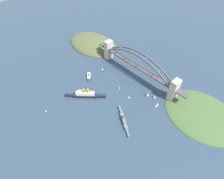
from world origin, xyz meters
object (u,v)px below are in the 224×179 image
Objects in this scene: naval_cruiser at (124,120)px; small_boat_7 at (109,76)px; ocean_liner at (86,95)px; small_boat_4 at (148,94)px; small_boat_1 at (155,97)px; small_boat_6 at (129,97)px; small_boat_0 at (119,88)px; harbor_arch_bridge at (137,67)px; seaplane_taxiing_near_bridge at (139,65)px; small_boat_3 at (102,69)px; small_boat_5 at (157,104)px; harbor_ferry_steamer at (89,76)px; small_boat_2 at (46,112)px.

small_boat_7 is at bearing -29.83° from naval_cruiser.
ocean_liner is 5.33× the size of small_boat_4.
small_boat_1 is 54.68m from small_boat_6.
small_boat_1 is at bearing -154.32° from small_boat_0.
small_boat_7 is (43.19, 50.37, -27.09)m from harbor_arch_bridge.
small_boat_3 is at bearing 58.92° from seaplane_taxiing_near_bridge.
harbor_arch_bridge is 101.66m from small_boat_5.
seaplane_taxiing_near_bridge is (22.24, -33.98, -25.89)m from harbor_arch_bridge.
harbor_arch_bridge is at bearing -28.00° from small_boat_4.
small_boat_1 is at bearing -36.76° from small_boat_5.
small_boat_1 is 120.49m from small_boat_7.
small_boat_6 is at bearing 171.06° from small_boat_0.
harbor_arch_bridge reaches higher than harbor_ferry_steamer.
small_boat_2 is at bearing 38.84° from naval_cruiser.
small_boat_5 reaches higher than small_boat_7.
small_boat_4 is at bearing -82.73° from naval_cruiser.
small_boat_4 is at bearing -132.21° from ocean_liner.
small_boat_7 is (114.72, -65.78, -2.36)m from naval_cruiser.
ocean_liner reaches higher than small_boat_7.
small_boat_1 is at bearing -168.41° from small_boat_7.
small_boat_2 is 163.78m from small_boat_7.
seaplane_taxiing_near_bridge is (-6.10, -164.66, -4.35)m from ocean_liner.
harbor_arch_bridge is at bearing -58.37° from naval_cruiser.
seaplane_taxiing_near_bridge is 1.35× the size of small_boat_6.
small_boat_5 is (-165.82, -47.66, 2.09)m from harbor_ferry_steamer.
ocean_liner reaches higher than naval_cruiser.
naval_cruiser is 5.94× the size of small_boat_5.
seaplane_taxiing_near_bridge is at bearing -58.01° from naval_cruiser.
naval_cruiser is 132.27m from small_boat_7.
ocean_liner is 8.49× the size of small_boat_7.
naval_cruiser is at bearing 124.28° from small_boat_6.
small_boat_3 is 109.96m from small_boat_6.
small_boat_3 reaches higher than small_boat_0.
small_boat_5 is at bearing 168.71° from small_boat_4.
small_boat_5 is at bearing -163.96° from harbor_ferry_steamer.
small_boat_4 reaches higher than small_boat_0.
harbor_ferry_steamer is at bearing -11.63° from naval_cruiser.
small_boat_5 is 1.36× the size of small_boat_7.
harbor_arch_bridge is 39.43× the size of small_boat_6.
naval_cruiser is (-71.54, 116.15, -24.73)m from harbor_arch_bridge.
small_boat_3 is (48.67, 80.74, 1.94)m from seaplane_taxiing_near_bridge.
small_boat_3 is at bearing 8.05° from small_boat_1.
small_boat_5 reaches higher than small_boat_0.
naval_cruiser is 8.06× the size of small_boat_7.
ocean_liner is at bearing 8.28° from naval_cruiser.
small_boat_0 is 0.76× the size of small_boat_1.
ocean_liner is at bearing 37.68° from small_boat_5.
small_boat_1 reaches higher than seaplane_taxiing_near_bridge.
small_boat_0 is 0.64× the size of small_boat_4.
harbor_arch_bridge reaches higher than small_boat_3.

